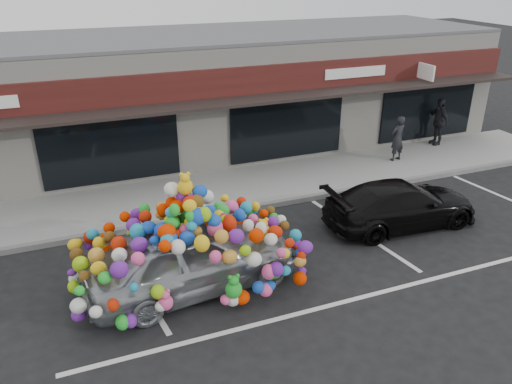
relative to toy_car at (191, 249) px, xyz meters
name	(u,v)px	position (x,y,z in m)	size (l,w,h in m)	color
ground	(267,256)	(2.05, 0.58, -0.99)	(90.00, 90.00, 0.00)	black
shop_building	(181,94)	(2.05, 9.02, 1.18)	(24.00, 7.20, 4.31)	silver
sidewalk	(219,191)	(2.05, 4.58, -0.91)	(26.00, 3.00, 0.15)	gray
kerb	(234,211)	(2.05, 3.08, -0.91)	(26.00, 0.18, 0.16)	slate
parking_stripe_left	(136,279)	(-1.15, 0.78, -0.98)	(0.12, 4.40, 0.01)	silver
parking_stripe_mid	(360,232)	(4.85, 0.78, -0.98)	(0.12, 4.40, 0.01)	silver
parking_stripe_right	(512,201)	(10.25, 0.78, -0.98)	(0.12, 4.40, 0.01)	silver
lane_line	(390,290)	(4.05, -1.72, -0.98)	(14.00, 0.12, 0.01)	silver
toy_car	(191,249)	(0.00, 0.00, 0.00)	(3.37, 5.17, 2.91)	#92979B
black_sedan	(401,204)	(6.08, 0.77, -0.36)	(4.32, 1.76, 1.25)	black
pedestrian_a	(398,138)	(8.74, 4.68, -0.02)	(0.59, 0.39, 1.63)	#222227
pedestrian_c	(439,122)	(11.26, 5.58, 0.07)	(0.44, 1.06, 1.81)	black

